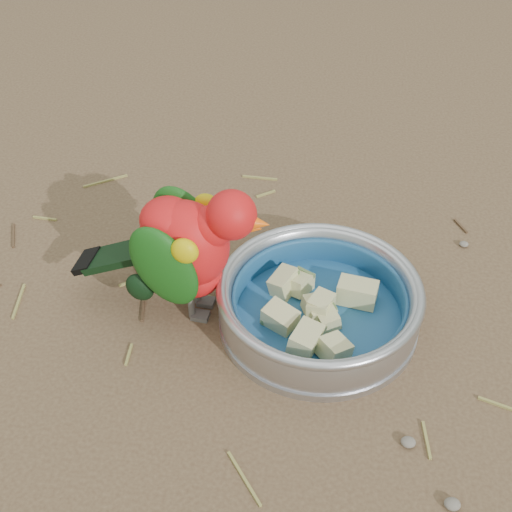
# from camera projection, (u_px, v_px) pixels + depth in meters

# --- Properties ---
(ground) EXTENTS (60.00, 60.00, 0.00)m
(ground) POSITION_uv_depth(u_px,v_px,m) (295.00, 369.00, 0.81)
(ground) COLOR brown
(food_bowl) EXTENTS (0.24, 0.24, 0.02)m
(food_bowl) POSITION_uv_depth(u_px,v_px,m) (318.00, 318.00, 0.86)
(food_bowl) COLOR #B2B2BA
(food_bowl) RESTS_ON ground
(bowl_wall) EXTENTS (0.24, 0.24, 0.04)m
(bowl_wall) POSITION_uv_depth(u_px,v_px,m) (319.00, 301.00, 0.84)
(bowl_wall) COLOR #B2B2BA
(bowl_wall) RESTS_ON food_bowl
(fruit_wedges) EXTENTS (0.14, 0.14, 0.03)m
(fruit_wedges) POSITION_uv_depth(u_px,v_px,m) (319.00, 305.00, 0.85)
(fruit_wedges) COLOR #C7C385
(fruit_wedges) RESTS_ON food_bowl
(lory_parrot) EXTENTS (0.23, 0.13, 0.18)m
(lory_parrot) POSITION_uv_depth(u_px,v_px,m) (188.00, 255.00, 0.83)
(lory_parrot) COLOR red
(lory_parrot) RESTS_ON ground
(ground_debris) EXTENTS (0.90, 0.80, 0.01)m
(ground_debris) POSITION_uv_depth(u_px,v_px,m) (321.00, 346.00, 0.83)
(ground_debris) COLOR olive
(ground_debris) RESTS_ON ground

